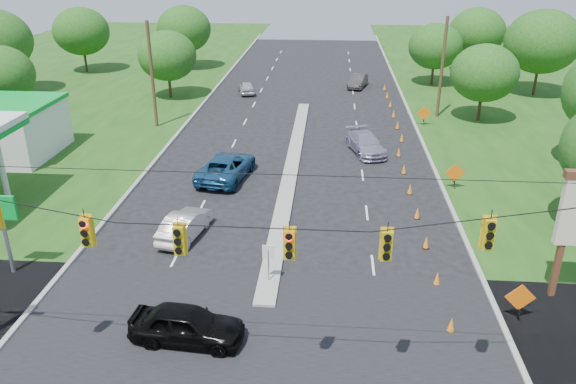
{
  "coord_description": "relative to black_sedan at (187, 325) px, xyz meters",
  "views": [
    {
      "loc": [
        2.65,
        -16.31,
        14.63
      ],
      "look_at": [
        0.57,
        10.39,
        2.8
      ],
      "focal_mm": 35.0,
      "sensor_mm": 36.0,
      "label": 1
    }
  ],
  "objects": [
    {
      "name": "tree_12",
      "position": [
        16.77,
        46.41,
        3.56
      ],
      "size": [
        5.88,
        5.88,
        6.86
      ],
      "color": "black",
      "rests_on": "ground"
    },
    {
      "name": "blue_pickup",
      "position": [
        -1.51,
        17.16,
        0.06
      ],
      "size": [
        3.72,
        6.41,
        1.68
      ],
      "primitive_type": "imported",
      "rotation": [
        0.0,
        0.0,
        2.98
      ],
      "color": "navy",
      "rests_on": "ground"
    },
    {
      "name": "cone_2",
      "position": [
        10.65,
        8.41,
        -0.43
      ],
      "size": [
        0.32,
        0.32,
        0.7
      ],
      "primitive_type": "cone",
      "color": "orange",
      "rests_on": "ground"
    },
    {
      "name": "dark_car_receding",
      "position": [
        8.36,
        44.69,
        -0.06
      ],
      "size": [
        2.53,
        4.62,
        1.44
      ],
      "primitive_type": "imported",
      "rotation": [
        0.0,
        0.0,
        -0.24
      ],
      "color": "#322E2E",
      "rests_on": "ground"
    },
    {
      "name": "silver_car_oncoming",
      "position": [
        -3.61,
        40.9,
        -0.13
      ],
      "size": [
        2.43,
        4.09,
        1.3
      ],
      "primitive_type": "imported",
      "rotation": [
        0.0,
        0.0,
        3.39
      ],
      "color": "#ADADAD",
      "rests_on": "ground"
    },
    {
      "name": "cone_12",
      "position": [
        11.25,
        43.41,
        -0.43
      ],
      "size": [
        0.32,
        0.32,
        0.7
      ],
      "primitive_type": "cone",
      "color": "orange",
      "rests_on": "ground"
    },
    {
      "name": "cone_6",
      "position": [
        10.65,
        22.41,
        -0.43
      ],
      "size": [
        0.32,
        0.32,
        0.7
      ],
      "primitive_type": "cone",
      "color": "orange",
      "rests_on": "ground"
    },
    {
      "name": "ground",
      "position": [
        2.77,
        -1.59,
        -0.78
      ],
      "size": [
        160.0,
        160.0,
        0.0
      ],
      "primitive_type": "plane",
      "color": "black",
      "rests_on": "ground"
    },
    {
      "name": "tree_9",
      "position": [
        18.77,
        32.41,
        3.56
      ],
      "size": [
        5.88,
        5.88,
        6.86
      ],
      "color": "black",
      "rests_on": "ground"
    },
    {
      "name": "work_sign_2",
      "position": [
        13.57,
        30.41,
        0.31
      ],
      "size": [
        1.27,
        0.58,
        1.37
      ],
      "color": "black",
      "rests_on": "ground"
    },
    {
      "name": "tree_10",
      "position": [
        26.77,
        42.41,
        4.8
      ],
      "size": [
        7.56,
        7.56,
        8.82
      ],
      "color": "black",
      "rests_on": "ground"
    },
    {
      "name": "utility_pole_far_right",
      "position": [
        15.27,
        33.41,
        3.72
      ],
      "size": [
        0.28,
        0.28,
        9.0
      ],
      "primitive_type": "cylinder",
      "color": "#422D1C",
      "rests_on": "ground"
    },
    {
      "name": "cone_3",
      "position": [
        10.65,
        11.91,
        -0.43
      ],
      "size": [
        0.32,
        0.32,
        0.7
      ],
      "primitive_type": "cone",
      "color": "orange",
      "rests_on": "ground"
    },
    {
      "name": "utility_pole_far_left",
      "position": [
        -9.73,
        28.41,
        3.72
      ],
      "size": [
        0.28,
        0.28,
        9.0
      ],
      "primitive_type": "cylinder",
      "color": "#422D1C",
      "rests_on": "ground"
    },
    {
      "name": "cone_10",
      "position": [
        11.25,
        36.41,
        -0.43
      ],
      "size": [
        0.32,
        0.32,
        0.7
      ],
      "primitive_type": "cone",
      "color": "orange",
      "rests_on": "ground"
    },
    {
      "name": "cone_0",
      "position": [
        10.65,
        1.41,
        -0.43
      ],
      "size": [
        0.32,
        0.32,
        0.7
      ],
      "primitive_type": "cone",
      "color": "orange",
      "rests_on": "ground"
    },
    {
      "name": "black_sedan",
      "position": [
        0.0,
        0.0,
        0.0
      ],
      "size": [
        4.72,
        2.22,
        1.56
      ],
      "primitive_type": "imported",
      "rotation": [
        0.0,
        0.0,
        1.49
      ],
      "color": "black",
      "rests_on": "ground"
    },
    {
      "name": "tree_6",
      "position": [
        -13.23,
        53.41,
        4.18
      ],
      "size": [
        6.72,
        6.72,
        7.84
      ],
      "color": "black",
      "rests_on": "ground"
    },
    {
      "name": "cone_4",
      "position": [
        10.65,
        15.41,
        -0.43
      ],
      "size": [
        0.32,
        0.32,
        0.7
      ],
      "primitive_type": "cone",
      "color": "orange",
      "rests_on": "ground"
    },
    {
      "name": "cone_8",
      "position": [
        11.25,
        29.41,
        -0.43
      ],
      "size": [
        0.32,
        0.32,
        0.7
      ],
      "primitive_type": "cone",
      "color": "orange",
      "rests_on": "ground"
    },
    {
      "name": "tree_4",
      "position": [
        -25.23,
        50.41,
        4.18
      ],
      "size": [
        6.72,
        6.72,
        7.84
      ],
      "color": "black",
      "rests_on": "ground"
    },
    {
      "name": "curb_left",
      "position": [
        -7.33,
        28.41,
        -0.78
      ],
      "size": [
        0.25,
        110.0,
        0.16
      ],
      "primitive_type": "cube",
      "color": "gray",
      "rests_on": "ground"
    },
    {
      "name": "silver_car_far",
      "position": [
        8.19,
        23.08,
        -0.04
      ],
      "size": [
        3.38,
        5.5,
        1.49
      ],
      "primitive_type": "imported",
      "rotation": [
        0.0,
        0.0,
        0.27
      ],
      "color": "gray",
      "rests_on": "ground"
    },
    {
      "name": "cross_street",
      "position": [
        2.77,
        -1.59,
        -0.78
      ],
      "size": [
        160.0,
        14.0,
        0.02
      ],
      "primitive_type": "cube",
      "color": "black",
      "rests_on": "ground"
    },
    {
      "name": "median",
      "position": [
        2.77,
        19.41,
        -0.78
      ],
      "size": [
        1.0,
        34.0,
        0.18
      ],
      "primitive_type": "cube",
      "color": "gray",
      "rests_on": "ground"
    },
    {
      "name": "cone_1",
      "position": [
        10.65,
        4.91,
        -0.43
      ],
      "size": [
        0.32,
        0.32,
        0.7
      ],
      "primitive_type": "cone",
      "color": "orange",
      "rests_on": "ground"
    },
    {
      "name": "cone_7",
      "position": [
        11.25,
        25.91,
        -0.43
      ],
      "size": [
        0.32,
        0.32,
        0.7
      ],
      "primitive_type": "cone",
      "color": "orange",
      "rests_on": "ground"
    },
    {
      "name": "cone_5",
      "position": [
        10.65,
        18.91,
        -0.43
      ],
      "size": [
        0.32,
        0.32,
        0.7
      ],
      "primitive_type": "cone",
      "color": "orange",
      "rests_on": "ground"
    },
    {
      "name": "cone_11",
      "position": [
        11.25,
        39.91,
        -0.43
      ],
      "size": [
        0.32,
        0.32,
        0.7
      ],
      "primitive_type": "cone",
      "color": "orange",
      "rests_on": "ground"
    },
    {
      "name": "tree_5",
      "position": [
        -11.23,
        38.41,
        3.56
      ],
      "size": [
        5.88,
        5.88,
        6.86
      ],
      "color": "black",
      "rests_on": "ground"
    },
    {
      "name": "curb_right",
      "position": [
        12.87,
        28.41,
        -0.78
      ],
      "size": [
        0.25,
        110.0,
        0.16
      ],
      "primitive_type": "cube",
      "color": "gray",
      "rests_on": "ground"
    },
    {
      "name": "tree_11",
      "position": [
        22.77,
        53.41,
        4.18
      ],
      "size": [
        6.72,
        6.72,
        7.84
      ],
      "color": "black",
      "rests_on": "ground"
    },
    {
      "name": "work_sign_1",
      "position": [
        13.57,
        16.41,
        0.31
      ],
      "size": [
        1.27,
        0.58,
        1.37
      ],
      "color": "black",
      "rests_on": "ground"
    },
    {
      "name": "work_sign_0",
      "position": [
        13.57,
        2.41,
        0.31
      ],
      "size": [
        1.27,
        0.58,
        1.37
      ],
      "color": "black",
      "rests_on": "ground"
    },
    {
      "name": "median_sign",
      "position": [
        2.77,
        4.41,
        0.68
      ],
      "size": [
        0.55,
        0.06,
        2.05
      ],
      "color": "gray",
      "rests_on": "ground"
    },
    {
      "name": "white_sedan",
      "position": [
        -2.26,
        8.67,
        -0.06
      ],
      "size": [
        2.31,
        4.59,
        1.44
      ],
      "primitive_type": "imported",
      "rotation": [
        0.0,
        0.0,
        2.96
      ],
      "color": "beige",
      "rests_on": "ground"
    },
    {
      "name": "cone_9",
      "position": [
        11.25,
        32.91,
        -0.43
      ],
      "size": [
        0.32,
        0.32,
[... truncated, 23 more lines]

